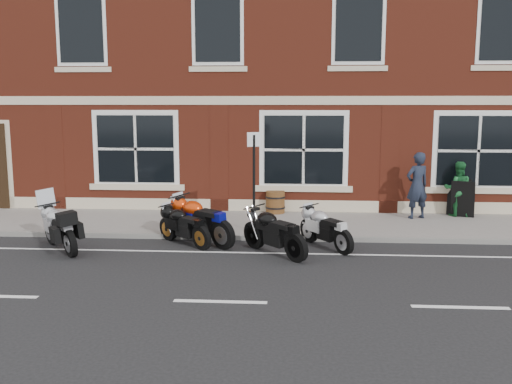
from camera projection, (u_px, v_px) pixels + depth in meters
ground at (238, 255)px, 12.64m from camera, size 80.00×80.00×0.00m
sidewalk at (249, 224)px, 15.59m from camera, size 30.00×3.00×0.12m
kerb at (243, 237)px, 14.03m from camera, size 30.00×0.16×0.12m
pub_building at (264, 33)px, 22.05m from camera, size 24.00×12.00×12.00m
moto_touring_silver at (60, 226)px, 13.03m from camera, size 1.40×1.66×1.35m
moto_sport_red at (200, 219)px, 13.64m from camera, size 1.83×1.58×1.02m
moto_sport_black at (184, 224)px, 13.51m from camera, size 1.47×1.35×0.85m
moto_sport_silver at (326, 227)px, 13.20m from camera, size 1.16×1.65×0.86m
moto_naked_black at (274, 231)px, 12.62m from camera, size 1.48×1.66×0.94m
pedestrian_left at (417, 185)px, 15.90m from camera, size 0.80×0.67×1.86m
pedestrian_right at (458, 189)px, 16.25m from camera, size 0.82×0.67×1.57m
a_board_sign at (461, 198)px, 16.23m from camera, size 0.75×0.63×1.06m
barrel_planter at (275, 202)px, 16.77m from camera, size 0.58×0.58×0.65m
parking_sign at (254, 175)px, 14.16m from camera, size 0.33×0.17×2.50m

